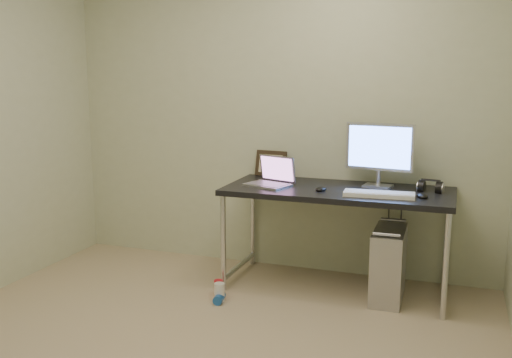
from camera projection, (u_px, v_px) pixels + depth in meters
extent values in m
cube|color=beige|center=(276.00, 114.00, 4.51)|extent=(3.50, 0.02, 2.50)
cube|color=black|center=(338.00, 191.00, 4.09)|extent=(1.61, 0.70, 0.04)
cylinder|color=silver|center=(223.00, 243.00, 4.12)|extent=(0.04, 0.04, 0.71)
cylinder|color=silver|center=(253.00, 222.00, 4.70)|extent=(0.04, 0.04, 0.71)
cylinder|color=silver|center=(446.00, 267.00, 3.61)|extent=(0.04, 0.04, 0.71)
cylinder|color=silver|center=(448.00, 240.00, 4.19)|extent=(0.04, 0.04, 0.71)
cylinder|color=silver|center=(239.00, 266.00, 4.46)|extent=(0.04, 0.62, 0.04)
cylinder|color=silver|center=(444.00, 290.00, 3.95)|extent=(0.04, 0.62, 0.04)
cube|color=#B6B6BB|center=(388.00, 264.00, 3.98)|extent=(0.22, 0.48, 0.50)
cylinder|color=silver|center=(387.00, 234.00, 3.75)|extent=(0.18, 0.03, 0.02)
cylinder|color=silver|center=(393.00, 220.00, 4.12)|extent=(0.18, 0.03, 0.02)
cylinder|color=black|center=(389.00, 229.00, 4.32)|extent=(0.01, 0.16, 0.69)
cylinder|color=black|center=(400.00, 234.00, 4.27)|extent=(0.02, 0.11, 0.71)
cylinder|color=red|center=(218.00, 288.00, 4.07)|extent=(0.08, 0.08, 0.11)
cylinder|color=white|center=(219.00, 292.00, 3.96)|extent=(0.10, 0.10, 0.13)
cylinder|color=#1E57B0|center=(219.00, 298.00, 3.94)|extent=(0.08, 0.13, 0.07)
cube|color=silver|center=(268.00, 185.00, 4.17)|extent=(0.36, 0.30, 0.02)
cube|color=gray|center=(268.00, 184.00, 4.17)|extent=(0.31, 0.26, 0.00)
cube|color=gray|center=(277.00, 169.00, 4.25)|extent=(0.31, 0.14, 0.20)
cube|color=#804D7D|center=(277.00, 169.00, 4.24)|extent=(0.27, 0.12, 0.17)
cube|color=silver|center=(378.00, 186.00, 4.14)|extent=(0.22, 0.17, 0.01)
cylinder|color=silver|center=(378.00, 177.00, 4.15)|extent=(0.03, 0.03, 0.11)
cube|color=silver|center=(379.00, 147.00, 4.10)|extent=(0.49, 0.10, 0.34)
cube|color=#4F7FFF|center=(379.00, 147.00, 4.08)|extent=(0.44, 0.07, 0.30)
cube|color=white|center=(379.00, 194.00, 3.82)|extent=(0.48, 0.18, 0.03)
ellipsoid|color=black|center=(422.00, 195.00, 3.78)|extent=(0.10, 0.13, 0.04)
ellipsoid|color=black|center=(321.00, 188.00, 4.01)|extent=(0.08, 0.12, 0.04)
cylinder|color=black|center=(421.00, 187.00, 3.99)|extent=(0.06, 0.11, 0.10)
cylinder|color=black|center=(439.00, 188.00, 3.95)|extent=(0.06, 0.11, 0.10)
cube|color=black|center=(431.00, 180.00, 3.96)|extent=(0.13, 0.04, 0.01)
cube|color=black|center=(271.00, 164.00, 4.55)|extent=(0.26, 0.10, 0.21)
cylinder|color=silver|center=(287.00, 173.00, 4.44)|extent=(0.01, 0.01, 0.10)
cylinder|color=white|center=(287.00, 165.00, 4.43)|extent=(0.05, 0.04, 0.04)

